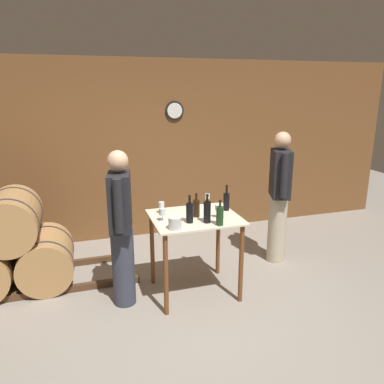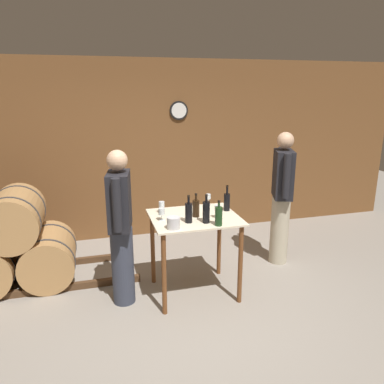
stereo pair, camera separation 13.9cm
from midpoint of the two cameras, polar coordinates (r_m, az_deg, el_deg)
The scene contains 15 objects.
ground_plane at distance 4.01m, azimuth 2.47°, elevation -18.99°, with size 14.00×14.00×0.00m, color gray.
back_wall at distance 5.80m, azimuth -5.01°, elevation 6.38°, with size 8.40×0.08×2.70m.
tasting_table at distance 4.16m, azimuth 1.33°, elevation -6.09°, with size 0.95×0.80×0.92m.
wine_bottle_far_left at distance 3.88m, azimuth 0.51°, elevation -3.10°, with size 0.08×0.08×0.30m.
wine_bottle_left at distance 4.06m, azimuth 1.59°, elevation -2.43°, with size 0.08×0.08×0.26m.
wine_bottle_center at distance 3.87m, azimuth 3.21°, elevation -3.00°, with size 0.07×0.07×0.31m.
wine_bottle_right at distance 3.81m, azimuth 5.14°, elevation -3.63°, with size 0.08×0.08×0.27m.
wine_bottle_far_right at distance 4.28m, azimuth 6.26°, elevation -1.43°, with size 0.07×0.07×0.30m.
wine_glass_near_left at distance 3.95m, azimuth -3.65°, elevation -3.03°, with size 0.07×0.07×0.14m.
wine_glass_near_center at distance 4.18m, azimuth -3.70°, elevation -1.96°, with size 0.06×0.06×0.13m.
wine_glass_near_right at distance 4.02m, azimuth 4.91°, elevation -2.51°, with size 0.07×0.07×0.15m.
wine_glass_far_side at distance 4.45m, azimuth 3.40°, elevation -0.80°, with size 0.06×0.06×0.14m.
ice_bucket at distance 3.72m, azimuth -1.78°, elevation -4.75°, with size 0.13×0.13×0.12m.
person_host at distance 4.99m, azimuth 14.29°, elevation -0.55°, with size 0.34×0.56×1.75m.
person_visitor_with_scarf at distance 3.97m, azimuth -9.84°, elevation -5.03°, with size 0.29×0.58×1.68m.
Camera 2 is at (-0.97, -3.15, 2.27)m, focal length 35.00 mm.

